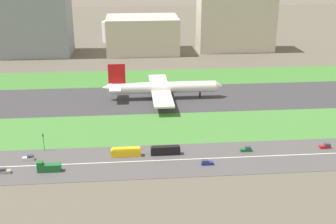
{
  "coord_description": "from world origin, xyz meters",
  "views": [
    {
      "loc": [
        -15.87,
        -221.84,
        76.46
      ],
      "look_at": [
        0.77,
        -36.5,
        6.0
      ],
      "focal_mm": 46.39,
      "sensor_mm": 36.0,
      "label": 1
    }
  ],
  "objects_px": {
    "bus_1": "(165,150)",
    "car_6": "(326,146)",
    "car_5": "(29,158)",
    "fuel_tank_west": "(113,31)",
    "car_3": "(207,163)",
    "fuel_tank_centre": "(147,32)",
    "airliner": "(161,88)",
    "terminal_building": "(29,20)",
    "car_4": "(246,149)",
    "traffic_light": "(44,141)",
    "car_2": "(4,171)",
    "hangar_building": "(142,35)",
    "bus_0": "(126,152)",
    "office_tower": "(236,22)",
    "truck_1": "(48,167)"
  },
  "relations": [
    {
      "from": "bus_1",
      "to": "car_6",
      "type": "bearing_deg",
      "value": 0.0
    },
    {
      "from": "car_5",
      "to": "fuel_tank_west",
      "type": "bearing_deg",
      "value": 83.47
    },
    {
      "from": "car_3",
      "to": "fuel_tank_centre",
      "type": "relative_size",
      "value": 0.18
    },
    {
      "from": "bus_1",
      "to": "fuel_tank_west",
      "type": "xyz_separation_m",
      "value": [
        -26.77,
        227.0,
        6.77
      ]
    },
    {
      "from": "airliner",
      "to": "terminal_building",
      "type": "bearing_deg",
      "value": 128.37
    },
    {
      "from": "car_4",
      "to": "terminal_building",
      "type": "xyz_separation_m",
      "value": [
        -119.53,
        182.0,
        25.08
      ]
    },
    {
      "from": "traffic_light",
      "to": "fuel_tank_west",
      "type": "bearing_deg",
      "value": 84.38
    },
    {
      "from": "car_3",
      "to": "traffic_light",
      "type": "height_order",
      "value": "traffic_light"
    },
    {
      "from": "car_2",
      "to": "hangar_building",
      "type": "distance_m",
      "value": 200.68
    },
    {
      "from": "bus_0",
      "to": "office_tower",
      "type": "height_order",
      "value": "office_tower"
    },
    {
      "from": "bus_0",
      "to": "car_2",
      "type": "bearing_deg",
      "value": -167.22
    },
    {
      "from": "car_3",
      "to": "car_2",
      "type": "distance_m",
      "value": 74.28
    },
    {
      "from": "car_6",
      "to": "truck_1",
      "type": "relative_size",
      "value": 0.52
    },
    {
      "from": "car_3",
      "to": "fuel_tank_west",
      "type": "bearing_deg",
      "value": -80.07
    },
    {
      "from": "car_4",
      "to": "car_2",
      "type": "bearing_deg",
      "value": -173.81
    },
    {
      "from": "airliner",
      "to": "hangar_building",
      "type": "bearing_deg",
      "value": 92.98
    },
    {
      "from": "car_2",
      "to": "car_6",
      "type": "bearing_deg",
      "value": -175.43
    },
    {
      "from": "office_tower",
      "to": "fuel_tank_centre",
      "type": "height_order",
      "value": "office_tower"
    },
    {
      "from": "airliner",
      "to": "car_2",
      "type": "relative_size",
      "value": 14.77
    },
    {
      "from": "bus_0",
      "to": "fuel_tank_centre",
      "type": "relative_size",
      "value": 0.48
    },
    {
      "from": "traffic_light",
      "to": "car_6",
      "type": "bearing_deg",
      "value": -4.02
    },
    {
      "from": "car_6",
      "to": "office_tower",
      "type": "distance_m",
      "value": 183.34
    },
    {
      "from": "office_tower",
      "to": "bus_0",
      "type": "bearing_deg",
      "value": -115.29
    },
    {
      "from": "bus_1",
      "to": "traffic_light",
      "type": "xyz_separation_m",
      "value": [
        -48.31,
        7.99,
        2.47
      ]
    },
    {
      "from": "terminal_building",
      "to": "bus_0",
      "type": "bearing_deg",
      "value": -68.57
    },
    {
      "from": "terminal_building",
      "to": "car_6",
      "type": "bearing_deg",
      "value": -50.05
    },
    {
      "from": "bus_1",
      "to": "hangar_building",
      "type": "distance_m",
      "value": 182.4
    },
    {
      "from": "car_5",
      "to": "car_2",
      "type": "distance_m",
      "value": 12.11
    },
    {
      "from": "airliner",
      "to": "car_6",
      "type": "xyz_separation_m",
      "value": [
        62.19,
        -68.0,
        -5.31
      ]
    },
    {
      "from": "bus_1",
      "to": "bus_0",
      "type": "relative_size",
      "value": 1.0
    },
    {
      "from": "car_3",
      "to": "car_5",
      "type": "height_order",
      "value": "same"
    },
    {
      "from": "car_3",
      "to": "car_6",
      "type": "bearing_deg",
      "value": -168.87
    },
    {
      "from": "bus_1",
      "to": "terminal_building",
      "type": "height_order",
      "value": "terminal_building"
    },
    {
      "from": "bus_1",
      "to": "fuel_tank_west",
      "type": "height_order",
      "value": "fuel_tank_west"
    },
    {
      "from": "car_5",
      "to": "bus_0",
      "type": "bearing_deg",
      "value": -0.0
    },
    {
      "from": "car_2",
      "to": "truck_1",
      "type": "xyz_separation_m",
      "value": [
        15.91,
        -0.0,
        0.75
      ]
    },
    {
      "from": "car_5",
      "to": "car_3",
      "type": "bearing_deg",
      "value": -8.43
    },
    {
      "from": "truck_1",
      "to": "fuel_tank_centre",
      "type": "bearing_deg",
      "value": -101.17
    },
    {
      "from": "car_6",
      "to": "traffic_light",
      "type": "distance_m",
      "value": 114.15
    },
    {
      "from": "office_tower",
      "to": "fuel_tank_centre",
      "type": "xyz_separation_m",
      "value": [
        -67.37,
        45.0,
        -14.7
      ]
    },
    {
      "from": "car_5",
      "to": "truck_1",
      "type": "bearing_deg",
      "value": -47.79
    },
    {
      "from": "car_5",
      "to": "car_4",
      "type": "xyz_separation_m",
      "value": [
        85.33,
        0.0,
        0.0
      ]
    },
    {
      "from": "car_3",
      "to": "fuel_tank_west",
      "type": "height_order",
      "value": "fuel_tank_west"
    },
    {
      "from": "truck_1",
      "to": "hangar_building",
      "type": "relative_size",
      "value": 0.15
    },
    {
      "from": "car_6",
      "to": "bus_0",
      "type": "xyz_separation_m",
      "value": [
        -80.99,
        -0.0,
        0.9
      ]
    },
    {
      "from": "traffic_light",
      "to": "fuel_tank_centre",
      "type": "height_order",
      "value": "fuel_tank_centre"
    },
    {
      "from": "truck_1",
      "to": "car_4",
      "type": "bearing_deg",
      "value": -172.53
    },
    {
      "from": "traffic_light",
      "to": "bus_0",
      "type": "bearing_deg",
      "value": -13.69
    },
    {
      "from": "office_tower",
      "to": "fuel_tank_west",
      "type": "bearing_deg",
      "value": 155.17
    },
    {
      "from": "car_3",
      "to": "fuel_tank_centre",
      "type": "distance_m",
      "value": 237.38
    }
  ]
}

